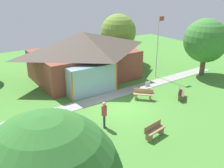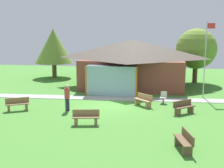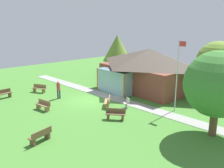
{
  "view_description": "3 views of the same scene",
  "coord_description": "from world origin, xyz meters",
  "px_view_note": "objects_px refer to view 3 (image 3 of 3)",
  "views": [
    {
      "loc": [
        -10.22,
        -14.26,
        8.52
      ],
      "look_at": [
        0.51,
        2.03,
        1.13
      ],
      "focal_mm": 42.76,
      "sensor_mm": 36.0,
      "label": 1
    },
    {
      "loc": [
        3.25,
        -19.19,
        5.13
      ],
      "look_at": [
        -0.14,
        1.99,
        1.19
      ],
      "focal_mm": 46.39,
      "sensor_mm": 36.0,
      "label": 2
    },
    {
      "loc": [
        17.39,
        -12.66,
        7.15
      ],
      "look_at": [
        0.89,
        2.17,
        1.43
      ],
      "focal_mm": 38.71,
      "sensor_mm": 36.0,
      "label": 3
    }
  ],
  "objects_px": {
    "bench_front_center": "(43,105)",
    "tree_behind_pavilion_right": "(217,62)",
    "pavilion": "(148,68)",
    "tree_east_hedge": "(218,84)",
    "bench_mid_right": "(116,114)",
    "flagpole": "(177,73)",
    "patio_chair_lawn_spare": "(127,103)",
    "bench_front_left": "(4,94)",
    "bench_rear_near_path": "(108,102)",
    "bench_front_right": "(41,136)",
    "tree_behind_pavilion_left": "(117,48)",
    "visitor_strolling_lawn": "(58,88)",
    "bench_mid_left": "(39,89)"
  },
  "relations": [
    {
      "from": "bench_front_right",
      "to": "tree_behind_pavilion_left",
      "type": "bearing_deg",
      "value": 21.08
    },
    {
      "from": "bench_rear_near_path",
      "to": "bench_mid_left",
      "type": "relative_size",
      "value": 0.9
    },
    {
      "from": "bench_rear_near_path",
      "to": "patio_chair_lawn_spare",
      "type": "distance_m",
      "value": 1.69
    },
    {
      "from": "pavilion",
      "to": "tree_east_hedge",
      "type": "height_order",
      "value": "tree_east_hedge"
    },
    {
      "from": "bench_front_left",
      "to": "bench_rear_near_path",
      "type": "bearing_deg",
      "value": 119.5
    },
    {
      "from": "flagpole",
      "to": "bench_rear_near_path",
      "type": "distance_m",
      "value": 6.37
    },
    {
      "from": "pavilion",
      "to": "bench_front_center",
      "type": "xyz_separation_m",
      "value": [
        -1.5,
        -11.54,
        -1.88
      ]
    },
    {
      "from": "visitor_strolling_lawn",
      "to": "tree_behind_pavilion_right",
      "type": "bearing_deg",
      "value": 171.74
    },
    {
      "from": "bench_front_left",
      "to": "bench_mid_left",
      "type": "height_order",
      "value": "same"
    },
    {
      "from": "bench_rear_near_path",
      "to": "bench_front_right",
      "type": "relative_size",
      "value": 0.88
    },
    {
      "from": "bench_front_right",
      "to": "visitor_strolling_lawn",
      "type": "distance_m",
      "value": 8.76
    },
    {
      "from": "bench_mid_left",
      "to": "flagpole",
      "type": "bearing_deg",
      "value": 176.27
    },
    {
      "from": "flagpole",
      "to": "tree_east_hedge",
      "type": "distance_m",
      "value": 4.67
    },
    {
      "from": "bench_rear_near_path",
      "to": "pavilion",
      "type": "bearing_deg",
      "value": -33.53
    },
    {
      "from": "flagpole",
      "to": "bench_front_center",
      "type": "xyz_separation_m",
      "value": [
        -7.46,
        -8.07,
        -2.83
      ]
    },
    {
      "from": "bench_mid_left",
      "to": "bench_front_right",
      "type": "height_order",
      "value": "same"
    },
    {
      "from": "bench_front_center",
      "to": "tree_behind_pavilion_right",
      "type": "relative_size",
      "value": 0.29
    },
    {
      "from": "bench_rear_near_path",
      "to": "tree_east_hedge",
      "type": "xyz_separation_m",
      "value": [
        8.72,
        1.45,
        3.01
      ]
    },
    {
      "from": "flagpole",
      "to": "bench_mid_right",
      "type": "relative_size",
      "value": 4.1
    },
    {
      "from": "bench_mid_right",
      "to": "tree_behind_pavilion_left",
      "type": "height_order",
      "value": "tree_behind_pavilion_left"
    },
    {
      "from": "bench_front_right",
      "to": "bench_front_left",
      "type": "bearing_deg",
      "value": 69.04
    },
    {
      "from": "bench_rear_near_path",
      "to": "tree_east_hedge",
      "type": "distance_m",
      "value": 9.34
    },
    {
      "from": "bench_front_center",
      "to": "tree_behind_pavilion_left",
      "type": "height_order",
      "value": "tree_behind_pavilion_left"
    },
    {
      "from": "pavilion",
      "to": "bench_front_left",
      "type": "bearing_deg",
      "value": -118.66
    },
    {
      "from": "bench_mid_right",
      "to": "bench_front_center",
      "type": "relative_size",
      "value": 0.92
    },
    {
      "from": "tree_east_hedge",
      "to": "bench_rear_near_path",
      "type": "bearing_deg",
      "value": -170.53
    },
    {
      "from": "bench_mid_right",
      "to": "bench_rear_near_path",
      "type": "bearing_deg",
      "value": -69.41
    },
    {
      "from": "bench_rear_near_path",
      "to": "patio_chair_lawn_spare",
      "type": "bearing_deg",
      "value": -99.72
    },
    {
      "from": "flagpole",
      "to": "bench_front_center",
      "type": "relative_size",
      "value": 3.77
    },
    {
      "from": "bench_front_right",
      "to": "visitor_strolling_lawn",
      "type": "height_order",
      "value": "visitor_strolling_lawn"
    },
    {
      "from": "bench_rear_near_path",
      "to": "visitor_strolling_lawn",
      "type": "xyz_separation_m",
      "value": [
        -4.82,
        -2.02,
        0.62
      ]
    },
    {
      "from": "pavilion",
      "to": "tree_east_hedge",
      "type": "distance_m",
      "value": 11.61
    },
    {
      "from": "flagpole",
      "to": "tree_behind_pavilion_left",
      "type": "height_order",
      "value": "flagpole"
    },
    {
      "from": "flagpole",
      "to": "bench_front_right",
      "type": "distance_m",
      "value": 11.39
    },
    {
      "from": "bench_front_left",
      "to": "tree_east_hedge",
      "type": "distance_m",
      "value": 18.95
    },
    {
      "from": "tree_behind_pavilion_right",
      "to": "pavilion",
      "type": "bearing_deg",
      "value": -152.53
    },
    {
      "from": "pavilion",
      "to": "patio_chair_lawn_spare",
      "type": "bearing_deg",
      "value": -64.89
    },
    {
      "from": "pavilion",
      "to": "bench_mid_right",
      "type": "height_order",
      "value": "pavilion"
    },
    {
      "from": "tree_behind_pavilion_right",
      "to": "flagpole",
      "type": "bearing_deg",
      "value": -90.81
    },
    {
      "from": "bench_front_right",
      "to": "tree_behind_pavilion_left",
      "type": "height_order",
      "value": "tree_behind_pavilion_left"
    },
    {
      "from": "bench_front_center",
      "to": "tree_behind_pavilion_right",
      "type": "xyz_separation_m",
      "value": [
        7.55,
        14.68,
        2.99
      ]
    },
    {
      "from": "bench_mid_right",
      "to": "bench_front_left",
      "type": "distance_m",
      "value": 11.94
    },
    {
      "from": "tree_east_hedge",
      "to": "flagpole",
      "type": "bearing_deg",
      "value": 154.07
    },
    {
      "from": "bench_mid_right",
      "to": "patio_chair_lawn_spare",
      "type": "height_order",
      "value": "patio_chair_lawn_spare"
    },
    {
      "from": "tree_behind_pavilion_right",
      "to": "bench_front_center",
      "type": "bearing_deg",
      "value": -117.21
    },
    {
      "from": "flagpole",
      "to": "patio_chair_lawn_spare",
      "type": "xyz_separation_m",
      "value": [
        -3.14,
        -2.52,
        -2.81
      ]
    },
    {
      "from": "bench_front_right",
      "to": "tree_behind_pavilion_right",
      "type": "relative_size",
      "value": 0.29
    },
    {
      "from": "pavilion",
      "to": "bench_mid_right",
      "type": "xyz_separation_m",
      "value": [
        4.03,
        -8.43,
        -1.88
      ]
    },
    {
      "from": "pavilion",
      "to": "tree_behind_pavilion_right",
      "type": "distance_m",
      "value": 6.9
    },
    {
      "from": "bench_front_left",
      "to": "tree_behind_pavilion_right",
      "type": "bearing_deg",
      "value": 135.35
    }
  ]
}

